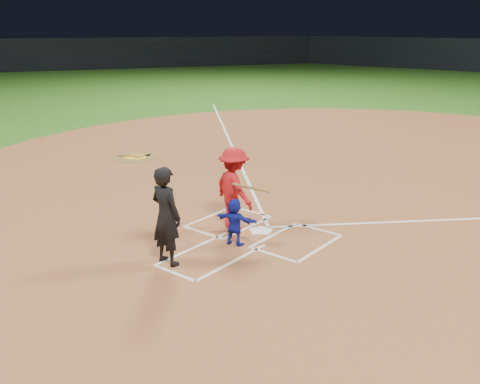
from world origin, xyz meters
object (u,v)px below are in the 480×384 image
Objects in this scene: on_deck_circle at (136,157)px; catcher at (235,222)px; home_plate at (261,231)px; batter_at_plate at (234,189)px; umpire at (166,216)px.

on_deck_circle is 8.75m from catcher.
home_plate is 8.33m from on_deck_circle.
catcher is at bearing -50.04° from batter_at_plate.
batter_at_plate is (-0.63, 0.76, 0.44)m from catcher.
catcher is (0.02, -0.98, 0.51)m from home_plate.
catcher is 0.54× the size of batter_at_plate.
batter_at_plate is (7.16, -3.19, 0.96)m from on_deck_circle.
home_plate is 0.31× the size of batter_at_plate.
on_deck_circle is at bearing 156.02° from batter_at_plate.
home_plate is at bearing -99.90° from catcher.
catcher is at bearing -26.83° from on_deck_circle.
umpire is (7.35, -5.51, 0.99)m from on_deck_circle.
batter_at_plate is at bearing -23.98° from on_deck_circle.
catcher is 1.70m from umpire.
home_plate reaches higher than on_deck_circle.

